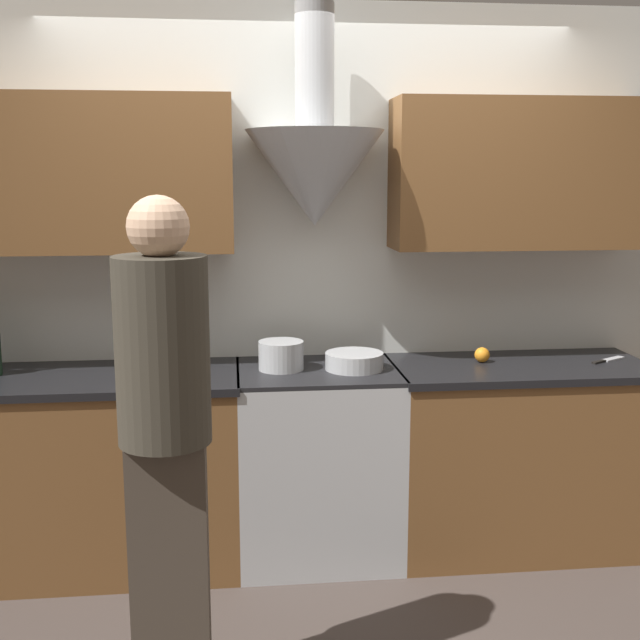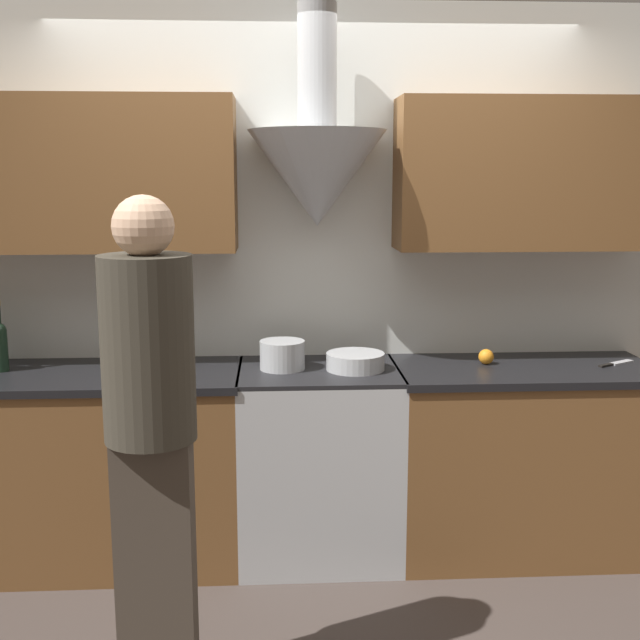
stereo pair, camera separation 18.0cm
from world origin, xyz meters
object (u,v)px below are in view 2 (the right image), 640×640
wine_bottle_4 (0,343)px  orange_fruit (486,357)px  person_foreground_left (151,430)px  stove_range (319,462)px  stock_pot (282,355)px  mixing_bowl (355,361)px

wine_bottle_4 → orange_fruit: bearing=0.1°
orange_fruit → person_foreground_left: size_ratio=0.04×
stove_range → orange_fruit: 0.94m
stove_range → stock_pot: 0.54m
wine_bottle_4 → person_foreground_left: 1.40m
mixing_bowl → orange_fruit: size_ratio=3.73×
wine_bottle_4 → person_foreground_left: size_ratio=0.19×
person_foreground_left → stock_pot: bearing=67.7°
stove_range → mixing_bowl: mixing_bowl is taller
wine_bottle_4 → mixing_bowl: wine_bottle_4 is taller
mixing_bowl → person_foreground_left: 1.30m
stove_range → orange_fruit: bearing=3.8°
stove_range → orange_fruit: orange_fruit is taller
wine_bottle_4 → person_foreground_left: (0.85, -1.11, -0.07)m
stove_range → wine_bottle_4: size_ratio=2.79×
mixing_bowl → wine_bottle_4: bearing=177.6°
mixing_bowl → person_foreground_left: size_ratio=0.16×
stove_range → person_foreground_left: 1.33m
wine_bottle_4 → mixing_bowl: 1.63m
stock_pot → person_foreground_left: bearing=-112.3°
wine_bottle_4 → person_foreground_left: person_foreground_left is taller
mixing_bowl → stock_pot: bearing=174.4°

